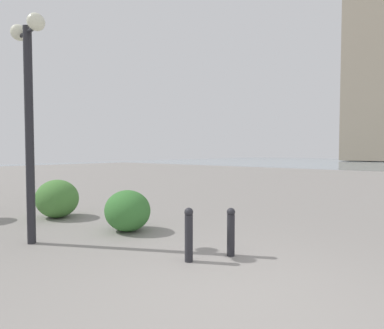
% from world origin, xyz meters
% --- Properties ---
extents(building_slab, '(11.58, 11.09, 39.92)m').
position_xyz_m(building_slab, '(8.32, -63.23, 18.92)').
color(building_slab, gray).
rests_on(building_slab, ground).
extents(lamppost, '(0.98, 0.28, 3.87)m').
position_xyz_m(lamppost, '(3.87, 0.59, 2.59)').
color(lamppost, '#232328').
rests_on(lamppost, ground).
extents(bollard_near, '(0.13, 0.13, 0.75)m').
position_xyz_m(bollard_near, '(0.85, -1.13, 0.39)').
color(bollard_near, '#232328').
rests_on(bollard_near, ground).
extents(bollard_mid, '(0.13, 0.13, 0.79)m').
position_xyz_m(bollard_mid, '(1.18, -0.52, 0.41)').
color(bollard_mid, '#232328').
rests_on(bollard_mid, ground).
extents(shrub_low, '(1.09, 0.98, 0.93)m').
position_xyz_m(shrub_low, '(5.61, -0.73, 0.46)').
color(shrub_low, '#477F38').
rests_on(shrub_low, ground).
extents(shrub_round, '(0.98, 0.88, 0.83)m').
position_xyz_m(shrub_round, '(3.26, -1.03, 0.42)').
color(shrub_round, '#387533').
rests_on(shrub_round, ground).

